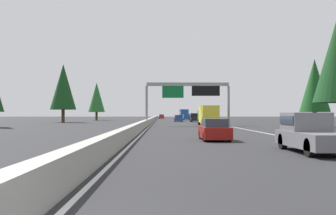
# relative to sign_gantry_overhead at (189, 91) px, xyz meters

# --- Properties ---
(ground_plane) EXTENTS (320.00, 320.00, 0.00)m
(ground_plane) POSITION_rel_sign_gantry_overhead_xyz_m (6.32, 6.04, -5.13)
(ground_plane) COLOR #262628
(median_barrier) EXTENTS (180.00, 0.56, 0.90)m
(median_barrier) POSITION_rel_sign_gantry_overhead_xyz_m (26.32, 6.34, -4.68)
(median_barrier) COLOR #9E9B93
(median_barrier) RESTS_ON ground
(shoulder_stripe_right) EXTENTS (160.00, 0.16, 0.01)m
(shoulder_stripe_right) POSITION_rel_sign_gantry_overhead_xyz_m (16.32, -5.48, -5.13)
(shoulder_stripe_right) COLOR silver
(shoulder_stripe_right) RESTS_ON ground
(shoulder_stripe_median) EXTENTS (160.00, 0.16, 0.01)m
(shoulder_stripe_median) POSITION_rel_sign_gantry_overhead_xyz_m (16.32, 5.79, -5.13)
(shoulder_stripe_median) COLOR silver
(shoulder_stripe_median) RESTS_ON ground
(sign_gantry_overhead) EXTENTS (0.50, 12.68, 6.45)m
(sign_gantry_overhead) POSITION_rel_sign_gantry_overhead_xyz_m (0.00, 0.00, 0.00)
(sign_gantry_overhead) COLOR gray
(sign_gantry_overhead) RESTS_ON ground
(pickup_mid_center) EXTENTS (5.60, 2.00, 1.86)m
(pickup_mid_center) POSITION_rel_sign_gantry_overhead_xyz_m (-40.48, -3.06, -4.22)
(pickup_mid_center) COLOR slate
(pickup_mid_center) RESTS_ON ground
(sedan_mid_right) EXTENTS (4.40, 1.80, 1.47)m
(sedan_mid_right) POSITION_rel_sign_gantry_overhead_xyz_m (-32.33, 0.42, -4.45)
(sedan_mid_right) COLOR maroon
(sedan_mid_right) RESTS_ON ground
(box_truck_far_right) EXTENTS (8.50, 2.40, 2.95)m
(box_truck_far_right) POSITION_rel_sign_gantry_overhead_xyz_m (0.27, -2.89, -3.52)
(box_truck_far_right) COLOR gold
(box_truck_far_right) RESTS_ON ground
(sedan_far_center) EXTENTS (4.40, 1.80, 1.47)m
(sedan_far_center) POSITION_rel_sign_gantry_overhead_xyz_m (28.31, 0.45, -4.45)
(sedan_far_center) COLOR #1E4793
(sedan_far_center) RESTS_ON ground
(sedan_distant_b) EXTENTS (4.40, 1.80, 1.47)m
(sedan_distant_b) POSITION_rel_sign_gantry_overhead_xyz_m (74.81, 4.30, -4.45)
(sedan_distant_b) COLOR red
(sedan_distant_b) RESTS_ON ground
(minivan_far_left) EXTENTS (5.00, 1.95, 1.69)m
(minivan_far_left) POSITION_rel_sign_gantry_overhead_xyz_m (49.87, -2.73, -4.18)
(minivan_far_left) COLOR #1E4793
(minivan_far_left) RESTS_ON ground
(bus_near_right) EXTENTS (11.50, 2.55, 3.10)m
(bus_near_right) POSITION_rel_sign_gantry_overhead_xyz_m (70.26, -2.99, -3.42)
(bus_near_right) COLOR #1E4793
(bus_near_right) RESTS_ON ground
(pickup_mid_left) EXTENTS (5.60, 2.00, 1.86)m
(pickup_mid_left) POSITION_rel_sign_gantry_overhead_xyz_m (26.22, -3.06, -4.22)
(pickup_mid_left) COLOR black
(pickup_mid_left) RESTS_ON ground
(conifer_right_mid) EXTENTS (4.02, 4.02, 9.13)m
(conifer_right_mid) POSITION_rel_sign_gantry_overhead_xyz_m (-6.59, -16.43, 0.41)
(conifer_right_mid) COLOR #4C3823
(conifer_right_mid) RESTS_ON ground
(conifer_left_mid) EXTENTS (5.20, 5.20, 11.81)m
(conifer_left_mid) POSITION_rel_sign_gantry_overhead_xyz_m (20.79, 24.04, 2.05)
(conifer_left_mid) COLOR #4C3823
(conifer_left_mid) RESTS_ON ground
(conifer_left_far) EXTENTS (4.37, 4.37, 9.94)m
(conifer_left_far) POSITION_rel_sign_gantry_overhead_xyz_m (44.79, 21.32, 0.90)
(conifer_left_far) COLOR #4C3823
(conifer_left_far) RESTS_ON ground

